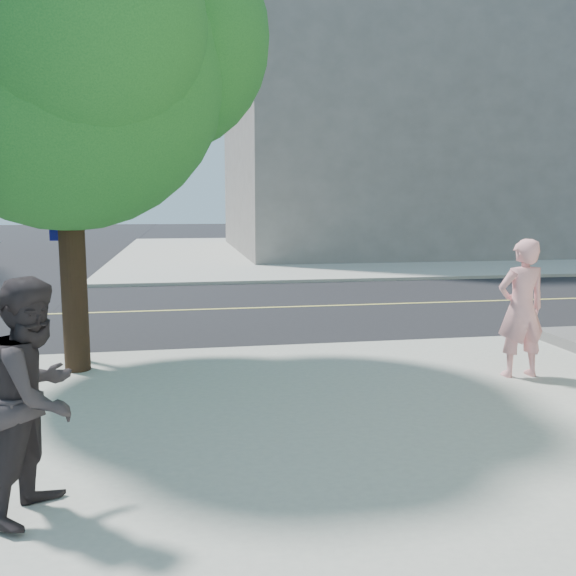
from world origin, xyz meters
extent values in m
plane|color=black|center=(0.00, 0.00, 0.00)|extent=(140.00, 140.00, 0.00)
cube|color=black|center=(0.00, 4.50, 0.01)|extent=(140.00, 9.00, 0.01)
cube|color=#A4A498|center=(13.50, 21.50, 0.06)|extent=(29.00, 25.00, 0.12)
cube|color=slate|center=(14.00, 22.00, 7.12)|extent=(18.00, 16.00, 14.00)
imported|color=pink|center=(6.76, -2.49, 1.10)|extent=(0.73, 0.49, 1.96)
imported|color=#2D2628|center=(0.90, -5.34, 1.07)|extent=(0.96, 1.09, 1.89)
cylinder|color=black|center=(0.50, -1.05, 1.97)|extent=(0.37, 0.37, 3.69)
sphere|color=#267228|center=(0.50, -1.05, 4.43)|extent=(4.51, 4.51, 4.51)
sphere|color=#267228|center=(1.73, -0.43, 5.04)|extent=(3.49, 3.49, 3.49)
sphere|color=#267228|center=(0.91, -2.18, 4.73)|extent=(3.08, 3.08, 3.08)
cylinder|color=black|center=(0.23, -0.30, 2.28)|extent=(0.12, 0.12, 4.32)
cube|color=white|center=(0.28, -0.32, 2.79)|extent=(0.57, 0.04, 0.21)
cube|color=#0A0D6C|center=(0.28, -0.32, 2.28)|extent=(0.46, 0.04, 0.57)
imported|color=black|center=(0.23, -0.30, 3.61)|extent=(0.17, 0.21, 1.03)
camera|label=1|loc=(2.04, -10.21, 2.56)|focal=37.88mm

